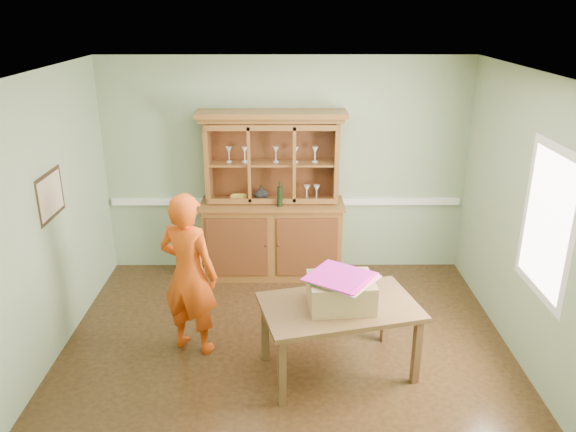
{
  "coord_description": "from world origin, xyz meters",
  "views": [
    {
      "loc": [
        -0.0,
        -4.75,
        3.25
      ],
      "look_at": [
        0.02,
        0.4,
        1.3
      ],
      "focal_mm": 35.0,
      "sensor_mm": 36.0,
      "label": 1
    }
  ],
  "objects_px": {
    "china_hutch": "(272,220)",
    "person": "(189,274)",
    "dining_table": "(339,313)",
    "cardboard_box": "(341,292)"
  },
  "relations": [
    {
      "from": "dining_table",
      "to": "cardboard_box",
      "type": "distance_m",
      "value": 0.22
    },
    {
      "from": "china_hutch",
      "to": "person",
      "type": "xyz_separation_m",
      "value": [
        -0.77,
        -1.67,
        0.09
      ]
    },
    {
      "from": "china_hutch",
      "to": "dining_table",
      "type": "distance_m",
      "value": 2.16
    },
    {
      "from": "china_hutch",
      "to": "cardboard_box",
      "type": "xyz_separation_m",
      "value": [
        0.66,
        -2.07,
        0.1
      ]
    },
    {
      "from": "dining_table",
      "to": "cardboard_box",
      "type": "bearing_deg",
      "value": -86.99
    },
    {
      "from": "china_hutch",
      "to": "person",
      "type": "height_order",
      "value": "china_hutch"
    },
    {
      "from": "cardboard_box",
      "to": "person",
      "type": "bearing_deg",
      "value": 164.46
    },
    {
      "from": "dining_table",
      "to": "cardboard_box",
      "type": "height_order",
      "value": "cardboard_box"
    },
    {
      "from": "china_hutch",
      "to": "person",
      "type": "distance_m",
      "value": 1.84
    },
    {
      "from": "cardboard_box",
      "to": "person",
      "type": "distance_m",
      "value": 1.48
    }
  ]
}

